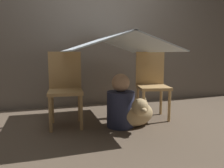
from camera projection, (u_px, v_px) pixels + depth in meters
ground_plane at (116, 126)px, 2.55m from camera, size 8.80×8.80×0.00m
wall_back at (93, 28)px, 3.49m from camera, size 7.00×0.05×2.50m
chair_left at (65, 86)px, 2.55m from camera, size 0.42×0.42×0.86m
chair_right at (152, 82)px, 2.87m from camera, size 0.45×0.45×0.86m
sheet_canopy at (112, 44)px, 2.57m from camera, size 1.12×1.42×0.19m
person_front at (121, 104)px, 2.51m from camera, size 0.32×0.32×0.62m
dog at (134, 113)px, 2.49m from camera, size 0.48×0.44×0.39m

